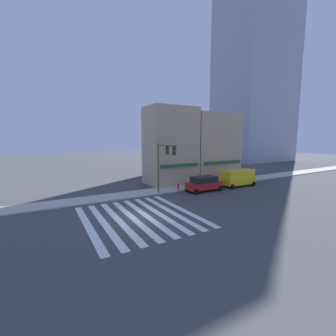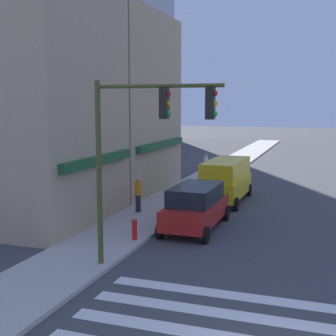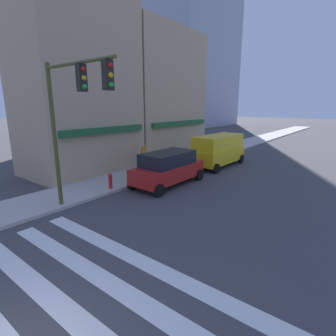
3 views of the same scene
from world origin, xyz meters
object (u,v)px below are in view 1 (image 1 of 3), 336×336
Objects in this scene: traffic_signal at (164,159)px; van_yellow at (238,177)px; fire_hydrant at (178,186)px; suv_red at (204,183)px; pedestrian_orange_vest at (198,178)px; pedestrian_white_shirt at (254,173)px.

traffic_signal is 12.30m from van_yellow.
traffic_signal is at bearing -152.26° from fire_hydrant.
van_yellow is (11.88, -0.18, -3.19)m from traffic_signal.
traffic_signal reaches higher than van_yellow.
traffic_signal is at bearing -179.88° from van_yellow.
suv_red is 3.74m from pedestrian_orange_vest.
van_yellow is at bearing -10.70° from fire_hydrant.
van_yellow is at bearing -91.30° from pedestrian_orange_vest.
van_yellow is (6.14, -0.00, 0.25)m from suv_red.
pedestrian_white_shirt is at bearing -57.20° from pedestrian_orange_vest.
pedestrian_white_shirt is at bearing 4.37° from fire_hydrant.
van_yellow is at bearing -32.57° from pedestrian_white_shirt.
suv_red reaches higher than pedestrian_white_shirt.
suv_red is at bearing -169.36° from pedestrian_orange_vest.
traffic_signal is 1.32× the size of suv_red.
pedestrian_orange_vest is 4.75m from fire_hydrant.
pedestrian_white_shirt is 15.90m from fire_hydrant.
traffic_signal is 1.24× the size of van_yellow.
van_yellow is at bearing 0.39° from suv_red.
suv_red reaches higher than pedestrian_orange_vest.
suv_red is 13.32m from pedestrian_white_shirt.
pedestrian_white_shirt and pedestrian_orange_vest have the same top height.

